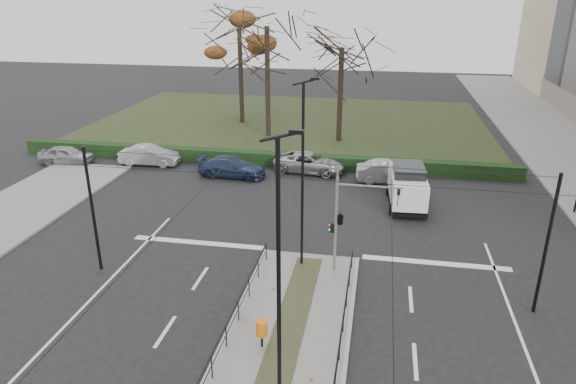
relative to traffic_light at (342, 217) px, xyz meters
name	(u,v)px	position (x,y,z in m)	size (l,w,h in m)	color
ground	(294,315)	(-1.52, -3.70, -2.81)	(140.00, 140.00, 0.00)	black
median_island	(282,353)	(-1.52, -6.20, -2.74)	(4.40, 15.00, 0.14)	slate
park	(289,122)	(-7.52, 28.30, -2.76)	(38.00, 26.00, 0.10)	#232D16
hedge	(258,158)	(-7.52, 14.90, -2.31)	(38.00, 1.00, 1.00)	black
median_railing	(282,334)	(-1.52, -6.30, -1.83)	(4.14, 13.24, 0.92)	black
catenary	(301,221)	(-1.52, -2.08, 0.61)	(20.00, 34.00, 6.00)	black
traffic_light	(342,217)	(0.00, 0.00, 0.00)	(3.12, 1.79, 4.59)	#65755A
litter_bin	(262,329)	(-2.31, -6.05, -1.89)	(0.42, 0.42, 1.09)	black
streetlamp_median_near	(279,279)	(-1.12, -8.63, 1.83)	(0.74, 0.15, 8.84)	black
streetlamp_median_far	(303,175)	(-1.83, 0.26, 1.79)	(0.73, 0.15, 8.77)	black
parked_car_first	(66,155)	(-21.84, 12.52, -2.12)	(1.62, 4.03, 1.37)	#939499
parked_car_second	(149,155)	(-15.52, 13.39, -2.08)	(1.55, 4.44, 1.46)	#939499
parked_car_third	(232,167)	(-8.67, 12.00, -2.12)	(1.94, 4.78, 1.39)	#202E4B
parked_car_fourth	(310,162)	(-3.42, 13.92, -2.10)	(2.36, 5.12, 1.42)	#939499
white_van	(407,185)	(3.26, 8.85, -1.49)	(2.42, 4.92, 2.54)	white
rust_tree	(239,28)	(-12.14, 27.50, 6.20)	(9.02, 9.02, 11.73)	black
bare_tree_center	(342,55)	(-2.08, 22.46, 4.55)	(7.35, 7.35, 10.41)	black
bare_tree_near	(267,35)	(-8.48, 23.00, 6.02)	(7.16, 7.16, 12.51)	black
parked_car_fifth	(389,172)	(2.23, 12.74, -2.08)	(1.56, 4.46, 1.47)	#939499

